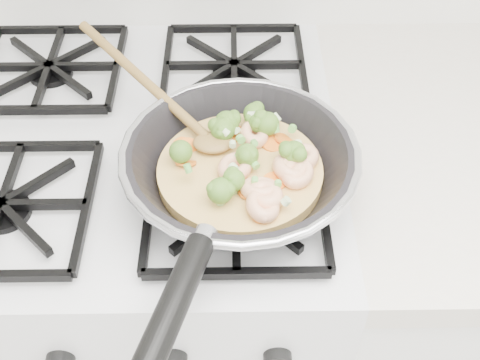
{
  "coord_description": "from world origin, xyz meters",
  "views": [
    {
      "loc": [
        0.15,
        1.03,
        1.5
      ],
      "look_at": [
        0.16,
        1.58,
        0.93
      ],
      "focal_mm": 45.33,
      "sensor_mm": 36.0,
      "label": 1
    }
  ],
  "objects": [
    {
      "name": "stove",
      "position": [
        0.0,
        1.7,
        0.46
      ],
      "size": [
        0.6,
        0.6,
        0.92
      ],
      "color": "silver",
      "rests_on": "ground"
    },
    {
      "name": "skillet",
      "position": [
        0.16,
        1.58,
        0.96
      ],
      "size": [
        0.39,
        0.56,
        0.1
      ],
      "rotation": [
        0.0,
        0.0,
        0.08
      ],
      "color": "black",
      "rests_on": "stove"
    }
  ]
}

